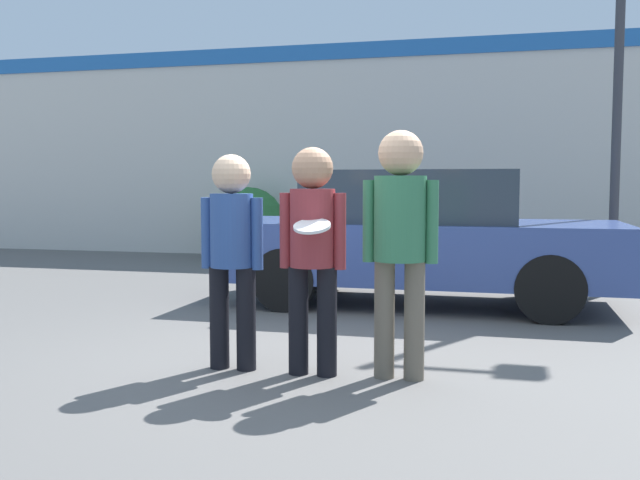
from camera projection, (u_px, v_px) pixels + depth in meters
name	position (u px, v px, depth m)	size (l,w,h in m)	color
ground_plane	(301.00, 364.00, 5.66)	(56.00, 56.00, 0.00)	#5B5956
storefront_building	(420.00, 149.00, 13.36)	(24.00, 0.22, 4.09)	silver
person_left	(232.00, 243.00, 5.44)	(0.50, 0.33, 1.65)	black
person_middle_with_frisbee	(313.00, 241.00, 5.26)	(0.50, 0.54, 1.70)	black
person_right	(400.00, 229.00, 5.15)	(0.55, 0.38, 1.81)	#665B4C
parked_car_near	(418.00, 237.00, 8.40)	(4.57, 1.89, 1.58)	#334784
shrub	(249.00, 223.00, 13.40)	(1.37, 1.37, 1.37)	#2D6B33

